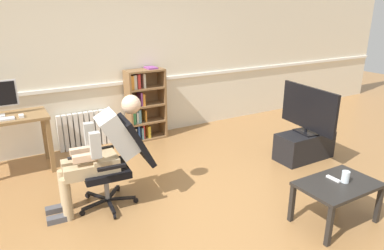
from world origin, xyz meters
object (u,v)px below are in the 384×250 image
Objects in this scene: office_chair at (119,158)px; person_seated at (102,150)px; computer_mouse at (21,116)px; drinking_glass at (346,177)px; tv_screen at (308,109)px; coffee_table at (338,188)px; tv_stand at (304,146)px; spare_remote at (333,179)px; bookshelf at (143,105)px; radiator at (84,130)px.

office_chair is 0.21m from person_seated.
drinking_glass is at bearing -46.83° from computer_mouse.
computer_mouse is at bearing 72.77° from tv_screen.
computer_mouse is 0.13× the size of coffee_table.
tv_stand is 1.50m from spare_remote.
bookshelf is 1.20× the size of office_chair.
radiator is 3.67m from drinking_glass.
tv_screen is 6.72× the size of spare_remote.
drinking_glass is at bearing 57.68° from person_seated.
drinking_glass is (-0.85, -1.26, 0.30)m from tv_stand.
coffee_table is 0.14m from drinking_glass.
tv_screen reaches higher than spare_remote.
bookshelf is 2.52m from tv_stand.
person_seated is at bearing -124.41° from bookshelf.
tv_screen is (2.79, -0.20, 0.08)m from person_seated.
office_chair is at bearing -119.96° from bookshelf.
office_chair is (-0.05, -1.79, 0.24)m from radiator.
tv_stand is at bearing -23.30° from computer_mouse.
person_seated reaches higher than coffee_table.
spare_remote is at bearing -46.48° from computer_mouse.
coffee_table is (-0.92, -1.24, 0.18)m from tv_stand.
tv_stand is (3.41, -1.47, -0.58)m from computer_mouse.
office_chair reaches higher than tv_stand.
radiator is 0.76× the size of tv_screen.
coffee_table is (1.64, -3.22, 0.09)m from radiator.
office_chair is 1.23× the size of coffee_table.
person_seated is at bearing 143.04° from drinking_glass.
tv_screen is at bearing 53.61° from coffee_table.
office_chair reaches higher than computer_mouse.
person_seated is at bearing -63.97° from computer_mouse.
person_seated is 2.38m from coffee_table.
person_seated is at bearing 142.38° from coffee_table.
radiator reaches higher than tv_stand.
drinking_glass reaches higher than coffee_table.
bookshelf is at bearing -6.33° from radiator.
computer_mouse is 3.75m from drinking_glass.
office_chair is 8.42× the size of drinking_glass.
bookshelf is 1.95m from office_chair.
person_seated is 2.80m from tv_screen.
bookshelf reaches higher than drinking_glass.
person_seated is (-1.15, -1.68, 0.08)m from bookshelf.
coffee_table is (1.87, -1.44, -0.27)m from person_seated.
tv_stand is (2.61, -0.18, -0.33)m from office_chair.
office_chair is 1.17× the size of tv_stand.
person_seated reaches higher than radiator.
computer_mouse is 3.70m from coffee_table.
tv_stand is at bearing -37.69° from radiator.
person_seated is 7.96× the size of spare_remote.
computer_mouse is 3.76m from tv_stand.
computer_mouse reaches higher than drinking_glass.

